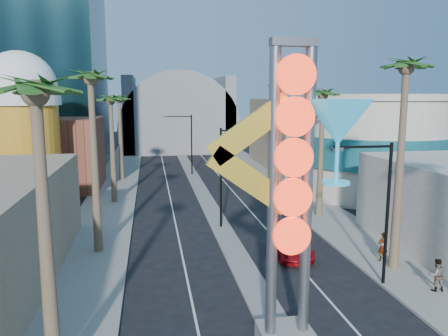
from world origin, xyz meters
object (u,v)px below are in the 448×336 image
at_px(red_pickup, 292,247).
at_px(pedestrian_b, 436,275).
at_px(pedestrian_a, 383,247).
at_px(neon_sign, 311,176).

bearing_deg(red_pickup, pedestrian_b, -41.27).
xyz_separation_m(pedestrian_a, pedestrian_b, (0.57, -4.44, -0.04)).
distance_m(neon_sign, pedestrian_a, 13.01).
distance_m(neon_sign, pedestrian_b, 11.27).
height_order(neon_sign, pedestrian_a, neon_sign).
height_order(red_pickup, pedestrian_a, pedestrian_a).
bearing_deg(pedestrian_b, pedestrian_a, -78.63).
relative_size(pedestrian_a, pedestrian_b, 1.05).
distance_m(red_pickup, pedestrian_b, 8.74).
bearing_deg(pedestrian_a, red_pickup, -24.33).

